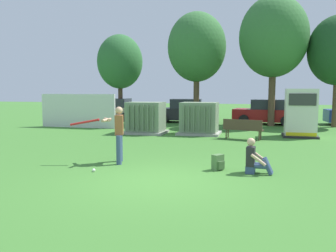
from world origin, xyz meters
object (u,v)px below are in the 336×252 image
object	(u,v)px
seated_spectator	(254,160)
backpack	(218,162)
park_bench	(243,128)
parked_car_leftmost	(113,110)
transformer_mid_west	(199,119)
generator_enclosure	(300,113)
parked_car_left_of_center	(185,111)
transformer_west	(146,118)
sports_ball	(94,170)
batter	(117,132)
parked_car_right_of_center	(267,113)

from	to	relation	value
seated_spectator	backpack	size ratio (longest dim) A/B	2.19
park_bench	seated_spectator	distance (m)	6.50
park_bench	parked_car_leftmost	size ratio (longest dim) A/B	0.44
transformer_mid_west	generator_enclosure	bearing A→B (deg)	3.15
backpack	parked_car_left_of_center	size ratio (longest dim) A/B	0.10
generator_enclosure	backpack	xyz separation A→B (m)	(-2.96, -7.91, -0.92)
transformer_west	generator_enclosure	size ratio (longest dim) A/B	0.91
seated_spectator	backpack	bearing A→B (deg)	172.62
sports_ball	backpack	bearing A→B (deg)	18.66
parked_car_left_of_center	generator_enclosure	bearing A→B (deg)	-40.93
transformer_west	batter	bearing A→B (deg)	-78.12
seated_spectator	parked_car_left_of_center	distance (m)	14.94
generator_enclosure	sports_ball	xyz separation A→B (m)	(-6.25, -9.02, -1.09)
generator_enclosure	parked_car_leftmost	world-z (taller)	generator_enclosure
transformer_mid_west	parked_car_right_of_center	world-z (taller)	same
transformer_mid_west	parked_car_left_of_center	world-z (taller)	same
backpack	sports_ball	bearing A→B (deg)	-161.34
transformer_mid_west	park_bench	distance (m)	2.59
generator_enclosure	batter	distance (m)	9.84
park_bench	parked_car_leftmost	xyz separation A→B (m)	(-9.75, 7.63, 0.22)
sports_ball	backpack	xyz separation A→B (m)	(3.29, 1.11, 0.17)
parked_car_leftmost	parked_car_right_of_center	world-z (taller)	same
generator_enclosure	parked_car_left_of_center	world-z (taller)	generator_enclosure
park_bench	parked_car_left_of_center	size ratio (longest dim) A/B	0.42
sports_ball	parked_car_right_of_center	world-z (taller)	parked_car_right_of_center
sports_ball	seated_spectator	world-z (taller)	seated_spectator
park_bench	seated_spectator	bearing A→B (deg)	-84.41
transformer_mid_west	backpack	distance (m)	7.89
sports_ball	parked_car_leftmost	xyz separation A→B (m)	(-6.10, 15.08, 0.71)
backpack	parked_car_right_of_center	xyz separation A→B (m)	(1.52, 14.01, 0.54)
transformer_mid_west	parked_car_leftmost	bearing A→B (deg)	139.93
park_bench	batter	xyz separation A→B (m)	(-3.48, -6.17, 0.44)
transformer_mid_west	sports_ball	size ratio (longest dim) A/B	23.33
transformer_mid_west	sports_ball	distance (m)	8.90
generator_enclosure	batter	xyz separation A→B (m)	(-6.08, -7.74, -0.16)
transformer_mid_west	sports_ball	xyz separation A→B (m)	(-1.42, -8.75, -0.74)
transformer_mid_west	parked_car_leftmost	world-z (taller)	same
transformer_mid_west	parked_car_left_of_center	size ratio (longest dim) A/B	0.48
generator_enclosure	transformer_mid_west	bearing A→B (deg)	-176.85
transformer_west	generator_enclosure	world-z (taller)	generator_enclosure
generator_enclosure	parked_car_left_of_center	xyz separation A→B (m)	(-6.96, 6.04, -0.38)
generator_enclosure	seated_spectator	size ratio (longest dim) A/B	2.39
parked_car_left_of_center	batter	bearing A→B (deg)	-86.32
transformer_mid_west	batter	bearing A→B (deg)	-99.48
sports_ball	seated_spectator	distance (m)	4.40
sports_ball	seated_spectator	size ratio (longest dim) A/B	0.09
transformer_mid_west	sports_ball	world-z (taller)	transformer_mid_west
parked_car_left_of_center	sports_ball	bearing A→B (deg)	-87.28
park_bench	sports_ball	bearing A→B (deg)	-116.09
parked_car_left_of_center	parked_car_leftmost	bearing A→B (deg)	179.75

